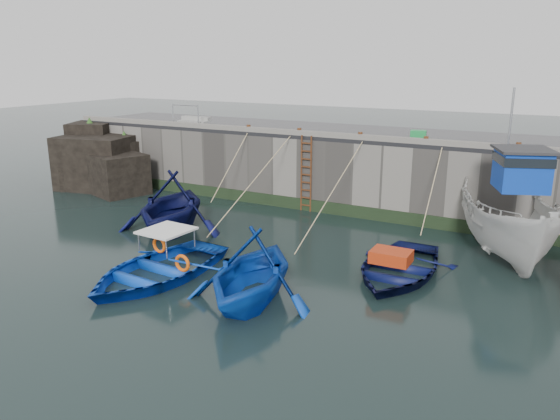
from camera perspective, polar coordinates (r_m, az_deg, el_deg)
The scene contains 23 objects.
ground at distance 14.24m, azimuth -7.91°, elevation -10.52°, with size 120.00×120.00×0.00m, color black.
quay_back at distance 24.44m, azimuth 9.64°, elevation 4.14°, with size 30.00×5.00×3.00m, color slate.
road_back at distance 24.19m, azimuth 9.81°, elevation 7.81°, with size 30.00×5.00×0.16m, color black.
kerb_back at distance 21.97m, azimuth 7.79°, elevation 7.61°, with size 30.00×0.30×0.20m, color slate.
algae_back at distance 22.40m, azimuth 7.34°, elevation -0.09°, with size 30.00×0.08×0.50m, color black.
rock_outcrop at distance 28.73m, azimuth -18.05°, elevation 4.78°, with size 5.85×4.24×3.41m.
ladder at distance 22.83m, azimuth 2.73°, elevation 3.78°, with size 0.51×0.08×3.20m.
boat_near_white at distance 20.97m, azimuth -11.18°, elevation -2.06°, with size 4.16×4.82×2.54m, color #0A0D3F.
boat_near_white_rope at distance 23.81m, azimuth -5.48°, elevation 0.28°, with size 0.04×3.57×3.10m, color tan, non-canonical shape.
boat_near_blue at distance 16.63m, azimuth -12.73°, elevation -6.85°, with size 3.56×4.99×1.03m, color #0C41BD.
boat_near_blue_rope at distance 20.90m, azimuth -2.53°, elevation -1.83°, with size 0.04×6.81×3.10m, color tan, non-canonical shape.
boat_near_blacktrim at distance 14.78m, azimuth -2.99°, elevation -9.38°, with size 3.72×4.31×2.27m, color #0B3BAB.
boat_near_blacktrim_rope at distance 19.47m, azimuth 5.78°, elevation -3.21°, with size 0.04×6.82×3.10m, color tan, non-canonical shape.
boat_near_navy at distance 16.82m, azimuth 12.18°, elevation -6.56°, with size 3.26×4.57×0.95m, color #090F3C.
boat_near_navy_rope at distance 20.31m, azimuth 15.33°, elevation -2.90°, with size 0.04×3.70×3.10m, color tan, non-canonical shape.
boat_far_white at distance 19.24m, azimuth 22.90°, elevation -1.11°, with size 4.89×7.39×5.67m.
fish_crate at distance 23.01m, azimuth 14.26°, elevation 7.73°, with size 0.62×0.42×0.28m, color #18893C.
railing at distance 27.22m, azimuth -8.98°, elevation 9.27°, with size 1.60×1.05×1.00m.
bollard_a at distance 24.28m, azimuth -3.30°, elevation 8.56°, with size 0.18×0.18×0.28m, color #3F1E0F.
bollard_b at distance 23.06m, azimuth 2.03°, elevation 8.21°, with size 0.18×0.18×0.28m, color #3F1E0F.
bollard_c at distance 21.99m, azimuth 8.38°, elevation 7.70°, with size 0.18×0.18×0.28m, color #3F1E0F.
bollard_d at distance 21.23m, azimuth 15.01°, elevation 7.07°, with size 0.18×0.18×0.28m, color #3F1E0F.
bollard_e at distance 20.72m, azimuth 23.64°, elevation 6.11°, with size 0.18×0.18×0.28m, color #3F1E0F.
Camera 1 is at (7.78, -10.19, 6.20)m, focal length 35.00 mm.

